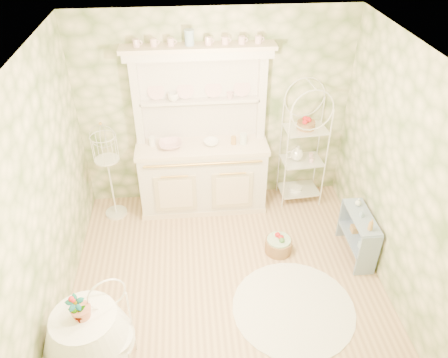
{
  "coord_description": "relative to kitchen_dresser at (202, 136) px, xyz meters",
  "views": [
    {
      "loc": [
        -0.37,
        -3.48,
        3.94
      ],
      "look_at": [
        0.0,
        0.5,
        1.15
      ],
      "focal_mm": 35.0,
      "sensor_mm": 36.0,
      "label": 1
    }
  ],
  "objects": [
    {
      "name": "floor",
      "position": [
        0.2,
        -1.52,
        -1.15
      ],
      "size": [
        3.6,
        3.6,
        0.0
      ],
      "primitive_type": "plane",
      "color": "tan",
      "rests_on": "ground"
    },
    {
      "name": "ceiling",
      "position": [
        0.2,
        -1.52,
        1.56
      ],
      "size": [
        3.6,
        3.6,
        0.0
      ],
      "primitive_type": "plane",
      "color": "white",
      "rests_on": "floor"
    },
    {
      "name": "wall_left",
      "position": [
        -1.6,
        -1.52,
        0.21
      ],
      "size": [
        3.6,
        3.6,
        0.0
      ],
      "primitive_type": "plane",
      "color": "beige",
      "rests_on": "floor"
    },
    {
      "name": "wall_right",
      "position": [
        2.0,
        -1.52,
        0.21
      ],
      "size": [
        3.6,
        3.6,
        0.0
      ],
      "primitive_type": "plane",
      "color": "beige",
      "rests_on": "floor"
    },
    {
      "name": "wall_back",
      "position": [
        0.2,
        0.28,
        0.21
      ],
      "size": [
        3.6,
        3.6,
        0.0
      ],
      "primitive_type": "plane",
      "color": "beige",
      "rests_on": "floor"
    },
    {
      "name": "wall_front",
      "position": [
        0.2,
        -3.32,
        0.21
      ],
      "size": [
        3.6,
        3.6,
        0.0
      ],
      "primitive_type": "plane",
      "color": "beige",
      "rests_on": "floor"
    },
    {
      "name": "kitchen_dresser",
      "position": [
        0.0,
        0.0,
        0.0
      ],
      "size": [
        1.87,
        0.61,
        2.29
      ],
      "primitive_type": "cube",
      "color": "silver",
      "rests_on": "floor"
    },
    {
      "name": "bakers_rack",
      "position": [
        1.4,
        0.04,
        -0.21
      ],
      "size": [
        0.62,
        0.46,
        1.88
      ],
      "primitive_type": "cube",
      "rotation": [
        0.0,
        0.0,
        0.08
      ],
      "color": "white",
      "rests_on": "floor"
    },
    {
      "name": "side_shelf",
      "position": [
        1.84,
        -1.17,
        -0.86
      ],
      "size": [
        0.29,
        0.68,
        0.57
      ],
      "primitive_type": "cube",
      "rotation": [
        0.0,
        0.0,
        -0.07
      ],
      "color": "#7D92AD",
      "rests_on": "floor"
    },
    {
      "name": "round_table",
      "position": [
        -1.19,
        -2.41,
        -0.82
      ],
      "size": [
        0.76,
        0.76,
        0.64
      ],
      "primitive_type": "cylinder",
      "rotation": [
        0.0,
        0.0,
        -0.37
      ],
      "color": "white",
      "rests_on": "floor"
    },
    {
      "name": "cafe_chair",
      "position": [
        -0.98,
        -2.47,
        -0.68
      ],
      "size": [
        0.56,
        0.56,
        0.93
      ],
      "primitive_type": "cube",
      "rotation": [
        0.0,
        0.0,
        0.42
      ],
      "color": "white",
      "rests_on": "floor"
    },
    {
      "name": "birdcage_stand",
      "position": [
        -1.24,
        -0.09,
        -0.42
      ],
      "size": [
        0.38,
        0.38,
        1.45
      ],
      "primitive_type": "cube",
      "rotation": [
        0.0,
        0.0,
        -0.11
      ],
      "color": "white",
      "rests_on": "floor"
    },
    {
      "name": "floor_basket",
      "position": [
        0.89,
        -1.04,
        -1.03
      ],
      "size": [
        0.37,
        0.37,
        0.23
      ],
      "primitive_type": "cylinder",
      "rotation": [
        0.0,
        0.0,
        -0.03
      ],
      "color": "#946A45",
      "rests_on": "floor"
    },
    {
      "name": "lace_rug",
      "position": [
        0.89,
        -1.94,
        -1.14
      ],
      "size": [
        1.45,
        1.45,
        0.01
      ],
      "primitive_type": "cylinder",
      "rotation": [
        0.0,
        0.0,
        -0.07
      ],
      "color": "white",
      "rests_on": "floor"
    },
    {
      "name": "bowl_floral",
      "position": [
        -0.41,
        -0.03,
        -0.13
      ],
      "size": [
        0.33,
        0.33,
        0.07
      ],
      "primitive_type": "imported",
      "rotation": [
        0.0,
        0.0,
        0.1
      ],
      "color": "white",
      "rests_on": "kitchen_dresser"
    },
    {
      "name": "bowl_white",
      "position": [
        0.12,
        -0.01,
        -0.13
      ],
      "size": [
        0.23,
        0.23,
        0.07
      ],
      "primitive_type": "imported",
      "rotation": [
        0.0,
        0.0,
        -0.09
      ],
      "color": "white",
      "rests_on": "kitchen_dresser"
    },
    {
      "name": "cup_left",
      "position": [
        -0.34,
        0.16,
        0.47
      ],
      "size": [
        0.18,
        0.18,
        0.11
      ],
      "primitive_type": "imported",
      "rotation": [
        0.0,
        0.0,
        0.43
      ],
      "color": "white",
      "rests_on": "kitchen_dresser"
    },
    {
      "name": "cup_right",
      "position": [
        0.39,
        0.16,
        0.47
      ],
      "size": [
        0.11,
        0.11,
        0.09
      ],
      "primitive_type": "imported",
      "rotation": [
        0.0,
        0.0,
        -0.23
      ],
      "color": "white",
      "rests_on": "kitchen_dresser"
    },
    {
      "name": "potted_geranium",
      "position": [
        -1.21,
        -2.46,
        -0.3
      ],
      "size": [
        0.19,
        0.15,
        0.31
      ],
      "primitive_type": "imported",
      "rotation": [
        0.0,
        0.0,
        0.28
      ],
      "color": "#3F7238",
      "rests_on": "round_table"
    },
    {
      "name": "bottle_amber",
      "position": [
        1.83,
        -1.42,
        -0.46
      ],
      "size": [
        0.07,
        0.07,
        0.15
      ],
      "primitive_type": "imported",
      "rotation": [
        0.0,
        0.0,
        0.2
      ],
      "color": "#B58645",
      "rests_on": "side_shelf"
    },
    {
      "name": "bottle_blue",
      "position": [
        1.82,
        -1.18,
        -0.49
      ],
      "size": [
        0.05,
        0.05,
        0.1
      ],
      "primitive_type": "imported",
      "rotation": [
        0.0,
        0.0,
        0.21
      ],
      "color": "#8BAAC1",
      "rests_on": "side_shelf"
    },
    {
      "name": "bottle_glass",
      "position": [
        1.85,
        -0.97,
        -0.5
      ],
      "size": [
        0.1,
        0.1,
        0.1
      ],
      "primitive_type": "imported",
      "rotation": [
        0.0,
        0.0,
        0.32
      ],
      "color": "silver",
      "rests_on": "side_shelf"
    }
  ]
}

